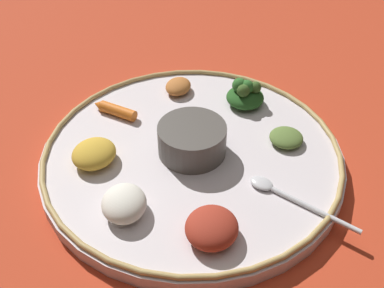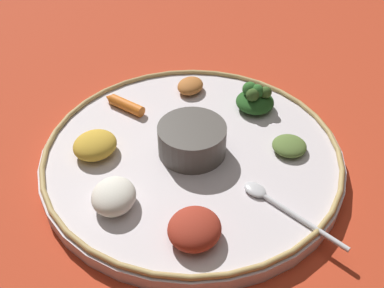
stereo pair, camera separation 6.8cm
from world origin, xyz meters
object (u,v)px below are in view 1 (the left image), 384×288
(center_bowl, at_px, (192,139))
(greens_pile, at_px, (245,94))
(spoon, at_px, (285,195))
(carrot_near_spoon, at_px, (115,110))

(center_bowl, distance_m, greens_pile, 0.15)
(center_bowl, height_order, greens_pile, same)
(spoon, xyz_separation_m, greens_pile, (0.13, -0.18, 0.02))
(center_bowl, bearing_deg, greens_pile, -99.64)
(carrot_near_spoon, bearing_deg, spoon, 170.41)
(center_bowl, height_order, spoon, center_bowl)
(spoon, bearing_deg, carrot_near_spoon, -9.59)
(greens_pile, xyz_separation_m, carrot_near_spoon, (0.18, 0.12, -0.01))
(spoon, height_order, greens_pile, greens_pile)
(center_bowl, height_order, carrot_near_spoon, center_bowl)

